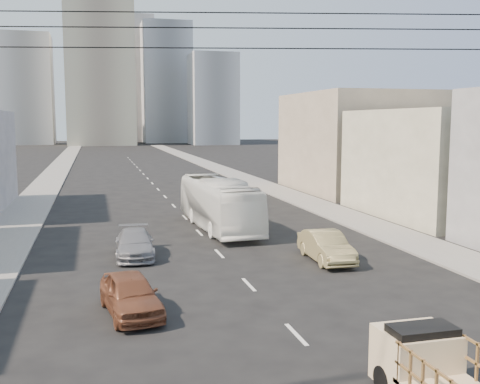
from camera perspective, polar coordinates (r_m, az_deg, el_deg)
name	(u,v)px	position (r m, az deg, el deg)	size (l,w,h in m)	color
sidewalk_left	(54,174)	(79.56, -18.36, 1.71)	(3.50, 180.00, 0.12)	slate
sidewalk_right	(224,171)	(81.42, -1.62, 2.19)	(3.50, 180.00, 0.12)	slate
lane_dashes	(155,186)	(62.80, -8.62, 0.58)	(0.15, 104.00, 0.01)	silver
flatbed_pickup	(441,370)	(15.16, 19.76, -16.67)	(1.95, 4.41, 1.90)	beige
city_bus	(219,203)	(37.57, -2.19, -1.16)	(2.82, 12.04, 3.35)	white
sedan_brown	(131,294)	(21.52, -11.06, -10.15)	(1.79, 4.46, 1.52)	brown
sedan_tan	(326,246)	(29.19, 8.74, -5.48)	(1.62, 4.65, 1.53)	#928455
sedan_grey	(135,244)	(30.33, -10.65, -5.17)	(1.96, 4.83, 1.40)	gray
overhead_wires	(412,31)	(12.48, 17.04, 15.39)	(23.01, 5.02, 0.72)	black
bldg_right_mid	(448,163)	(45.32, 20.36, 2.78)	(11.00, 14.00, 8.00)	#ADA58B
bldg_right_far	(358,142)	(59.30, 11.93, 4.97)	(12.00, 16.00, 10.00)	gray
high_rise_tower	(99,45)	(180.54, -14.11, 14.24)	(20.00, 20.00, 60.00)	gray
midrise_ne	(166,83)	(196.02, -7.50, 10.88)	(16.00, 16.00, 40.00)	gray
midrise_nw	(28,90)	(190.34, -20.75, 9.69)	(15.00, 15.00, 34.00)	gray
midrise_back	(128,80)	(209.96, -11.34, 11.10)	(18.00, 18.00, 44.00)	gray
midrise_east	(213,99)	(177.96, -2.78, 9.38)	(14.00, 14.00, 28.00)	gray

